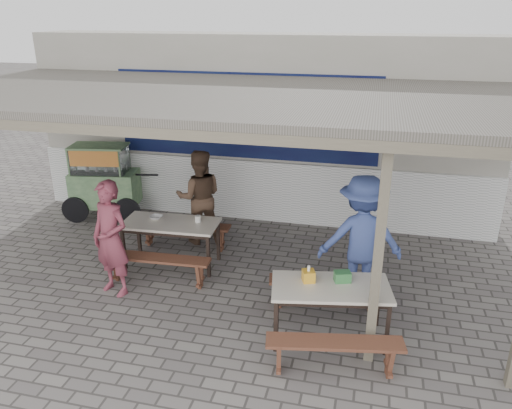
{
  "coord_description": "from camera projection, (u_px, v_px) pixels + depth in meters",
  "views": [
    {
      "loc": [
        2.2,
        -5.98,
        3.88
      ],
      "look_at": [
        0.53,
        0.9,
        1.13
      ],
      "focal_mm": 35.0,
      "sensor_mm": 36.0,
      "label": 1
    }
  ],
  "objects": [
    {
      "name": "vendor_cart",
      "position": [
        103.0,
        179.0,
        9.82
      ],
      "size": [
        1.78,
        0.95,
        1.48
      ],
      "rotation": [
        0.0,
        0.0,
        0.18
      ],
      "color": "#7FA36C",
      "rests_on": "ground"
    },
    {
      "name": "condiment_bowl",
      "position": [
        156.0,
        217.0,
        8.05
      ],
      "size": [
        0.21,
        0.21,
        0.05
      ],
      "primitive_type": "imported",
      "rotation": [
        0.0,
        0.0,
        -0.03
      ],
      "color": "white",
      "rests_on": "table_left"
    },
    {
      "name": "condiment_jar",
      "position": [
        198.0,
        219.0,
        7.93
      ],
      "size": [
        0.09,
        0.09,
        0.1
      ],
      "primitive_type": "cylinder",
      "color": "silver",
      "rests_on": "table_left"
    },
    {
      "name": "patron_wall_side",
      "position": [
        200.0,
        197.0,
        8.73
      ],
      "size": [
        0.99,
        0.88,
        1.69
      ],
      "primitive_type": "imported",
      "rotation": [
        0.0,
        0.0,
        3.48
      ],
      "color": "brown",
      "rests_on": "ground"
    },
    {
      "name": "back_wall",
      "position": [
        262.0,
        128.0,
        9.93
      ],
      "size": [
        9.0,
        1.28,
        3.5
      ],
      "color": "#B0A89E",
      "rests_on": "ground"
    },
    {
      "name": "tissue_box",
      "position": [
        308.0,
        276.0,
        6.17
      ],
      "size": [
        0.19,
        0.19,
        0.15
      ],
      "primitive_type": "cube",
      "rotation": [
        0.0,
        0.0,
        0.35
      ],
      "color": "gold",
      "rests_on": "table_right"
    },
    {
      "name": "table_left",
      "position": [
        171.0,
        227.0,
        7.96
      ],
      "size": [
        1.55,
        0.78,
        0.75
      ],
      "rotation": [
        0.0,
        0.0,
        0.05
      ],
      "color": "beige",
      "rests_on": "ground"
    },
    {
      "name": "table_right",
      "position": [
        331.0,
        291.0,
        6.12
      ],
      "size": [
        1.55,
        0.98,
        0.75
      ],
      "rotation": [
        0.0,
        0.0,
        0.18
      ],
      "color": "beige",
      "rests_on": "ground"
    },
    {
      "name": "bench_right_street",
      "position": [
        334.0,
        349.0,
        5.6
      ],
      "size": [
        1.57,
        0.56,
        0.45
      ],
      "rotation": [
        0.0,
        0.0,
        0.18
      ],
      "color": "brown",
      "rests_on": "ground"
    },
    {
      "name": "bench_right_wall",
      "position": [
        325.0,
        286.0,
        6.88
      ],
      "size": [
        1.57,
        0.56,
        0.45
      ],
      "rotation": [
        0.0,
        0.0,
        0.18
      ],
      "color": "brown",
      "rests_on": "ground"
    },
    {
      "name": "bench_left_street",
      "position": [
        158.0,
        263.0,
        7.5
      ],
      "size": [
        1.63,
        0.36,
        0.45
      ],
      "rotation": [
        0.0,
        0.0,
        0.05
      ],
      "color": "brown",
      "rests_on": "ground"
    },
    {
      "name": "ground",
      "position": [
        207.0,
        295.0,
        7.31
      ],
      "size": [
        60.0,
        60.0,
        0.0
      ],
      "primitive_type": "plane",
      "color": "slate",
      "rests_on": "ground"
    },
    {
      "name": "bench_left_wall",
      "position": [
        184.0,
        230.0,
        8.66
      ],
      "size": [
        1.63,
        0.36,
        0.45
      ],
      "rotation": [
        0.0,
        0.0,
        0.05
      ],
      "color": "brown",
      "rests_on": "ground"
    },
    {
      "name": "donation_box",
      "position": [
        342.0,
        277.0,
        6.17
      ],
      "size": [
        0.23,
        0.19,
        0.13
      ],
      "primitive_type": "cube",
      "rotation": [
        0.0,
        0.0,
        0.32
      ],
      "color": "#33723B",
      "rests_on": "table_right"
    },
    {
      "name": "patron_right_table",
      "position": [
        361.0,
        238.0,
        6.98
      ],
      "size": [
        1.3,
        0.9,
        1.83
      ],
      "primitive_type": "imported",
      "rotation": [
        0.0,
        0.0,
        3.34
      ],
      "color": "#3D4F93",
      "rests_on": "ground"
    },
    {
      "name": "warung_roof",
      "position": [
        221.0,
        99.0,
        7.14
      ],
      "size": [
        9.0,
        4.21,
        2.81
      ],
      "color": "#5E5951",
      "rests_on": "ground"
    },
    {
      "name": "patron_street_side",
      "position": [
        111.0,
        239.0,
        7.09
      ],
      "size": [
        0.72,
        0.59,
        1.72
      ],
      "primitive_type": "imported",
      "rotation": [
        0.0,
        0.0,
        -0.31
      ],
      "color": "brown",
      "rests_on": "ground"
    }
  ]
}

